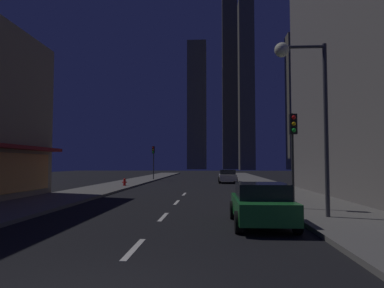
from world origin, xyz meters
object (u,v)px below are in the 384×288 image
(car_parked_near, at_px, (261,204))
(fire_hydrant_far_left, at_px, (125,182))
(car_parked_far, at_px, (228,176))
(street_lamp_right, at_px, (303,85))
(traffic_light_near_right, at_px, (293,139))
(traffic_light_far_left, at_px, (153,155))

(car_parked_near, xyz_separation_m, fire_hydrant_far_left, (-9.50, 18.95, -0.29))
(car_parked_far, height_order, street_lamp_right, street_lamp_right)
(fire_hydrant_far_left, bearing_deg, traffic_light_near_right, -53.52)
(fire_hydrant_far_left, distance_m, traffic_light_near_right, 19.37)
(car_parked_near, bearing_deg, fire_hydrant_far_left, 116.63)
(fire_hydrant_far_left, relative_size, traffic_light_near_right, 0.16)
(traffic_light_far_left, bearing_deg, traffic_light_near_right, -68.82)
(car_parked_far, distance_m, street_lamp_right, 25.74)
(fire_hydrant_far_left, bearing_deg, traffic_light_far_left, 88.23)
(car_parked_near, xyz_separation_m, car_parked_far, (0.00, 26.51, 0.00))
(fire_hydrant_far_left, xyz_separation_m, street_lamp_right, (11.28, -17.75, 4.61))
(fire_hydrant_far_left, height_order, traffic_light_far_left, traffic_light_far_left)
(traffic_light_near_right, height_order, traffic_light_far_left, same)
(car_parked_near, height_order, car_parked_far, same)
(car_parked_far, relative_size, traffic_light_far_left, 1.01)
(car_parked_far, relative_size, fire_hydrant_far_left, 6.48)
(car_parked_near, relative_size, traffic_light_near_right, 1.01)
(fire_hydrant_far_left, bearing_deg, car_parked_far, 38.51)
(car_parked_far, height_order, traffic_light_near_right, traffic_light_near_right)
(traffic_light_near_right, relative_size, traffic_light_far_left, 1.00)
(car_parked_near, bearing_deg, car_parked_far, 90.00)
(street_lamp_right, bearing_deg, car_parked_far, 94.02)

